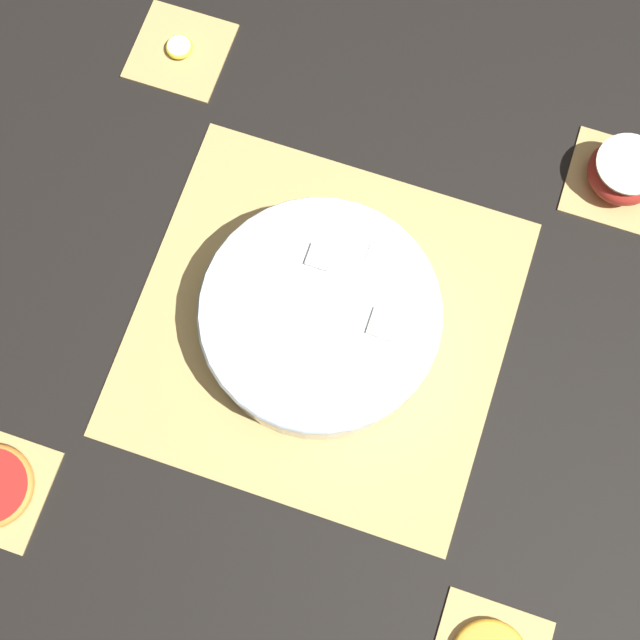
# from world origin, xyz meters

# --- Properties ---
(ground_plane) EXTENTS (6.00, 6.00, 0.00)m
(ground_plane) POSITION_xyz_m (0.00, 0.00, 0.00)
(ground_plane) COLOR black
(bamboo_mat_center) EXTENTS (0.44, 0.43, 0.01)m
(bamboo_mat_center) POSITION_xyz_m (-0.00, 0.00, 0.00)
(bamboo_mat_center) COLOR tan
(bamboo_mat_center) RESTS_ON ground_plane
(coaster_mat_far_left) EXTENTS (0.12, 0.12, 0.01)m
(coaster_mat_far_left) POSITION_xyz_m (-0.30, 0.30, 0.00)
(coaster_mat_far_left) COLOR tan
(coaster_mat_far_left) RESTS_ON ground_plane
(coaster_mat_far_right) EXTENTS (0.12, 0.12, 0.01)m
(coaster_mat_far_right) POSITION_xyz_m (0.30, 0.30, 0.00)
(coaster_mat_far_right) COLOR tan
(coaster_mat_far_right) RESTS_ON ground_plane
(fruit_salad_bowl) EXTENTS (0.28, 0.28, 0.08)m
(fruit_salad_bowl) POSITION_xyz_m (0.00, 0.00, 0.05)
(fruit_salad_bowl) COLOR silver
(fruit_salad_bowl) RESTS_ON bamboo_mat_center
(apple_half) EXTENTS (0.09, 0.09, 0.05)m
(apple_half) POSITION_xyz_m (0.30, 0.30, 0.03)
(apple_half) COLOR #B72D23
(apple_half) RESTS_ON coaster_mat_far_right
(banana_coin_single) EXTENTS (0.04, 0.04, 0.01)m
(banana_coin_single) POSITION_xyz_m (-0.30, 0.30, 0.01)
(banana_coin_single) COLOR #F7EFC6
(banana_coin_single) RESTS_ON coaster_mat_far_left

